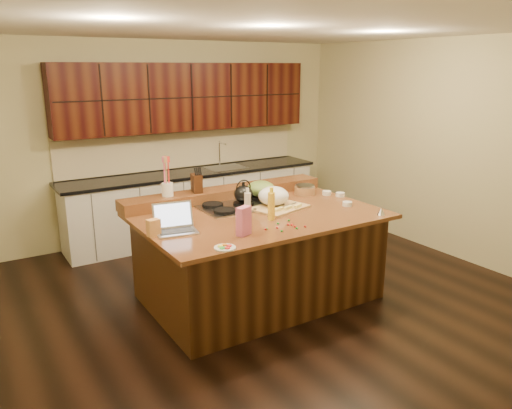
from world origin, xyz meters
TOP-DOWN VIEW (x-y plane):
  - room at (0.00, 0.00)m, footprint 5.52×5.02m
  - island at (0.00, 0.00)m, footprint 2.40×1.60m
  - back_ledge at (0.00, 0.70)m, footprint 2.40×0.30m
  - cooktop at (0.00, 0.30)m, footprint 0.92×0.52m
  - back_counter at (0.30, 2.23)m, footprint 3.70×0.66m
  - kettle at (0.00, 0.30)m, footprint 0.24×0.24m
  - green_bowl at (0.30, 0.43)m, footprint 0.41×0.41m
  - laptop at (-0.94, -0.08)m, footprint 0.40×0.34m
  - oil_bottle at (-0.01, -0.25)m, footprint 0.08×0.08m
  - vinegar_bottle at (-0.17, -0.07)m, footprint 0.07×0.07m
  - wooden_tray at (0.25, 0.08)m, footprint 0.64×0.54m
  - ramekin_a at (0.95, -0.26)m, footprint 0.11×0.11m
  - ramekin_b at (1.15, 0.08)m, footprint 0.13×0.13m
  - ramekin_c at (1.07, 0.22)m, footprint 0.13×0.13m
  - strainer_bowl at (0.87, 0.38)m, footprint 0.29×0.29m
  - kitchen_timer at (1.01, -0.69)m, footprint 0.09×0.09m
  - pink_bag at (-0.47, -0.50)m, footprint 0.15×0.12m
  - candy_plate at (-0.77, -0.71)m, footprint 0.22×0.22m
  - package_box at (-1.15, -0.11)m, footprint 0.12×0.09m
  - utensil_crock at (-0.69, 0.70)m, footprint 0.14×0.14m
  - knife_block at (-0.35, 0.70)m, footprint 0.13×0.17m
  - gumdrop_0 at (-0.12, -0.51)m, footprint 0.02×0.02m
  - gumdrop_1 at (0.02, -0.62)m, footprint 0.02×0.02m
  - gumdrop_2 at (-0.23, -0.49)m, footprint 0.02×0.02m
  - gumdrop_3 at (-0.04, -0.41)m, footprint 0.02×0.02m
  - gumdrop_4 at (0.12, -0.62)m, footprint 0.02×0.02m
  - gumdrop_5 at (-0.22, -0.48)m, footprint 0.02×0.02m
  - gumdrop_6 at (0.02, -0.49)m, footprint 0.02×0.02m
  - gumdrop_7 at (0.10, -0.38)m, footprint 0.02×0.02m
  - gumdrop_8 at (0.04, -0.51)m, footprint 0.02×0.02m
  - gumdrop_9 at (-0.14, -0.61)m, footprint 0.02×0.02m
  - gumdrop_10 at (0.04, -0.57)m, footprint 0.02×0.02m

SIDE VIEW (x-z plane):
  - island at x=0.00m, z-range 0.00..0.92m
  - candy_plate at x=-0.77m, z-range 0.92..0.93m
  - gumdrop_0 at x=-0.12m, z-range 0.92..0.94m
  - gumdrop_1 at x=0.02m, z-range 0.92..0.94m
  - gumdrop_2 at x=-0.23m, z-range 0.92..0.94m
  - gumdrop_3 at x=-0.04m, z-range 0.92..0.94m
  - gumdrop_4 at x=0.12m, z-range 0.92..0.94m
  - gumdrop_5 at x=-0.22m, z-range 0.92..0.94m
  - gumdrop_6 at x=0.02m, z-range 0.92..0.94m
  - gumdrop_7 at x=0.10m, z-range 0.92..0.94m
  - gumdrop_8 at x=0.04m, z-range 0.92..0.94m
  - gumdrop_9 at x=-0.14m, z-range 0.92..0.94m
  - gumdrop_10 at x=0.04m, z-range 0.92..0.94m
  - cooktop at x=0.00m, z-range 0.91..0.96m
  - ramekin_a at x=0.95m, z-range 0.92..0.96m
  - ramekin_b at x=1.15m, z-range 0.92..0.96m
  - ramekin_c at x=1.07m, z-range 0.92..0.96m
  - kitchen_timer at x=1.01m, z-range 0.92..0.99m
  - strainer_bowl at x=0.87m, z-range 0.92..1.01m
  - back_ledge at x=0.00m, z-range 0.92..1.04m
  - back_counter at x=0.30m, z-range -0.22..2.18m
  - laptop at x=-0.94m, z-range 0.86..1.11m
  - package_box at x=-1.15m, z-range 0.92..1.07m
  - wooden_tray at x=0.25m, z-range 0.91..1.13m
  - vinegar_bottle at x=-0.17m, z-range 0.92..1.17m
  - pink_bag at x=-0.47m, z-range 0.92..1.18m
  - green_bowl at x=0.30m, z-range 0.97..1.14m
  - oil_bottle at x=-0.01m, z-range 0.92..1.19m
  - kettle at x=0.00m, z-range 0.97..1.15m
  - utensil_crock at x=-0.69m, z-range 1.04..1.18m
  - knife_block at x=-0.35m, z-range 1.04..1.23m
  - room at x=0.00m, z-range -0.01..2.71m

